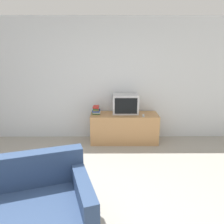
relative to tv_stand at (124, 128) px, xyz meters
The scene contains 5 objects.
wall_back 1.25m from the tv_stand, 156.31° to the left, with size 9.00×0.06×2.60m.
tv_stand is the anchor object (origin of this frame).
television 0.52m from the tv_stand, 72.04° to the left, with size 0.54×0.37×0.41m.
book_stack 0.71m from the tv_stand, behind, with size 0.18×0.22×0.17m.
remote_on_stand 0.52m from the tv_stand, 21.52° to the right, with size 0.06×0.15×0.02m.
Camera 1 is at (0.42, -1.71, 1.91)m, focal length 35.00 mm.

